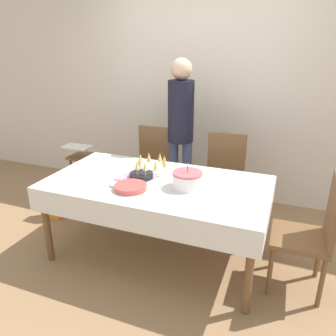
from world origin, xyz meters
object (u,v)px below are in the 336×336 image
person_standing (181,123)px  gift_bag (54,204)px  plate_stack_main (131,187)px  champagne_tray (151,166)px  dining_chair_far_left (152,166)px  dining_chair_right_end (313,230)px  high_chair (83,162)px  birthday_cake (187,180)px  plate_stack_dessert (141,176)px  dining_chair_far_right (224,176)px

person_standing → gift_bag: bearing=-149.7°
gift_bag → plate_stack_main: bearing=-20.0°
champagne_tray → plate_stack_main: (-0.03, -0.34, -0.07)m
gift_bag → person_standing: bearing=30.3°
dining_chair_far_left → gift_bag: (-0.93, -0.61, -0.36)m
dining_chair_right_end → person_standing: bearing=145.9°
person_standing → high_chair: person_standing is taller
dining_chair_right_end → champagne_tray: size_ratio=2.61×
champagne_tray → high_chair: champagne_tray is taller
dining_chair_right_end → person_standing: size_ratio=0.56×
birthday_cake → high_chair: 1.80m
plate_stack_main → high_chair: 1.56m
plate_stack_dessert → high_chair: (-1.15, 0.74, -0.27)m
plate_stack_dessert → gift_bag: 1.34m
plate_stack_dessert → dining_chair_far_left: bearing=107.9°
plate_stack_dessert → gift_bag: plate_stack_dessert is taller
dining_chair_far_left → person_standing: person_standing is taller
dining_chair_far_left → gift_bag: bearing=-146.7°
dining_chair_far_left → person_standing: size_ratio=0.56×
dining_chair_far_right → high_chair: size_ratio=1.36×
dining_chair_right_end → plate_stack_main: size_ratio=3.68×
dining_chair_far_left → champagne_tray: size_ratio=2.61×
champagne_tray → high_chair: 1.41m
plate_stack_dessert → high_chair: plate_stack_dessert is taller
plate_stack_main → high_chair: size_ratio=0.37×
person_standing → plate_stack_dessert: bearing=-92.6°
dining_chair_far_left → plate_stack_dessert: (0.26, -0.81, 0.23)m
dining_chair_far_right → gift_bag: bearing=-160.9°
birthday_cake → dining_chair_right_end: bearing=1.5°
birthday_cake → person_standing: 1.06m
dining_chair_far_right → plate_stack_main: dining_chair_far_right is taller
champagne_tray → person_standing: (-0.01, 0.82, 0.22)m
dining_chair_far_right → high_chair: dining_chair_far_right is taller
dining_chair_far_right → gift_bag: size_ratio=2.88×
dining_chair_far_right → gift_bag: (-1.76, -0.61, -0.36)m
person_standing → dining_chair_far_right: bearing=-11.8°
dining_chair_far_left → birthday_cake: bearing=-50.6°
birthday_cake → plate_stack_dessert: birthday_cake is taller
dining_chair_far_right → high_chair: 1.73m
birthday_cake → gift_bag: bearing=171.7°
plate_stack_main → plate_stack_dessert: bearing=95.0°
plate_stack_dessert → birthday_cake: bearing=-5.4°
plate_stack_main → plate_stack_dessert: plate_stack_dessert is taller
dining_chair_far_right → plate_stack_main: bearing=-117.6°
champagne_tray → birthday_cake: bearing=-19.1°
dining_chair_far_left → dining_chair_right_end: 1.87m
dining_chair_right_end → champagne_tray: (-1.37, 0.11, 0.29)m
dining_chair_far_right → champagne_tray: size_ratio=2.61×
dining_chair_far_left → plate_stack_dessert: 0.88m
birthday_cake → person_standing: size_ratio=0.14×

